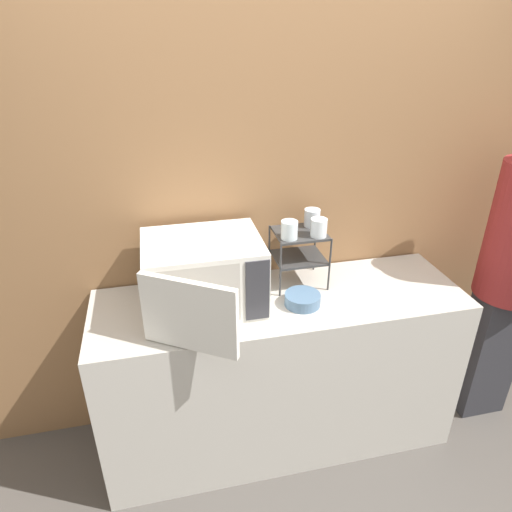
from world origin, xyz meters
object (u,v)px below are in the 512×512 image
(glass_front_right, at_px, (319,227))
(dish_rack, at_px, (299,246))
(microwave, at_px, (203,275))
(bowl, at_px, (302,300))
(glass_front_left, at_px, (289,230))
(glass_back_right, at_px, (312,218))

(glass_front_right, bearing_deg, dish_rack, 138.91)
(microwave, height_order, bowl, microwave)
(dish_rack, distance_m, glass_front_right, 0.16)
(glass_front_left, relative_size, bowl, 0.51)
(glass_front_left, distance_m, bowl, 0.34)
(bowl, bearing_deg, glass_front_right, 51.99)
(dish_rack, bearing_deg, bowl, -101.80)
(microwave, distance_m, bowl, 0.49)
(dish_rack, relative_size, glass_back_right, 3.22)
(microwave, bearing_deg, bowl, -12.09)
(dish_rack, xyz_separation_m, glass_front_left, (-0.08, -0.06, 0.13))
(dish_rack, height_order, bowl, dish_rack)
(dish_rack, bearing_deg, glass_back_right, 37.26)
(dish_rack, relative_size, glass_front_left, 3.22)
(microwave, height_order, glass_front_left, glass_front_left)
(microwave, height_order, dish_rack, microwave)
(microwave, relative_size, glass_front_right, 7.59)
(dish_rack, distance_m, glass_front_left, 0.16)
(glass_front_left, bearing_deg, bowl, -78.74)
(glass_front_left, bearing_deg, glass_front_right, -1.91)
(bowl, bearing_deg, glass_back_right, 65.31)
(microwave, height_order, glass_front_right, glass_front_right)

